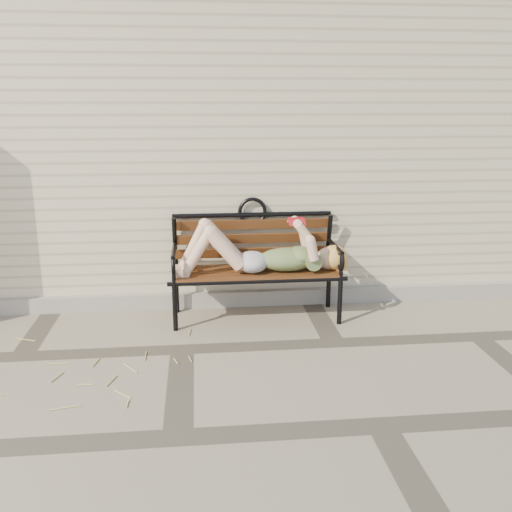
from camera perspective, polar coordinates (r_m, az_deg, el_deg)
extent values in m
plane|color=gray|center=(4.69, -7.39, -9.25)|extent=(80.00, 80.00, 0.00)
cube|color=beige|center=(7.28, -7.29, 11.73)|extent=(8.00, 4.00, 3.00)
cube|color=#9C958D|center=(5.56, -7.21, -4.40)|extent=(8.00, 0.10, 0.15)
cylinder|color=black|center=(4.99, -8.11, -5.01)|extent=(0.04, 0.04, 0.44)
cylinder|color=black|center=(5.41, -7.96, -3.38)|extent=(0.04, 0.04, 0.44)
cylinder|color=black|center=(5.13, 8.39, -4.42)|extent=(0.04, 0.04, 0.44)
cylinder|color=black|center=(5.54, 7.28, -2.89)|extent=(0.04, 0.04, 0.44)
cube|color=#522915|center=(5.15, 0.00, -1.60)|extent=(1.50, 0.48, 0.03)
cylinder|color=black|center=(4.94, 0.26, -2.56)|extent=(1.57, 0.04, 0.04)
cylinder|color=black|center=(5.36, -0.25, -1.12)|extent=(1.57, 0.04, 0.04)
torus|color=black|center=(5.35, -0.37, 4.47)|extent=(0.27, 0.04, 0.27)
ellipsoid|color=#0B3A4F|center=(5.12, 3.10, -0.34)|extent=(0.53, 0.30, 0.21)
ellipsoid|color=#0B3A4F|center=(5.13, 4.41, 0.07)|extent=(0.26, 0.30, 0.16)
ellipsoid|color=#ACACB1|center=(5.09, -0.41, -0.60)|extent=(0.30, 0.33, 0.19)
sphere|color=#D4B08F|center=(5.19, 7.28, -0.22)|extent=(0.22, 0.22, 0.22)
ellipsoid|color=#F2B75B|center=(5.20, 7.81, -0.15)|extent=(0.25, 0.25, 0.23)
cube|color=#A7131A|center=(5.05, 4.04, 3.78)|extent=(0.14, 0.02, 0.02)
cube|color=white|center=(5.01, 4.12, 3.38)|extent=(0.14, 0.09, 0.05)
cube|color=white|center=(5.09, 3.96, 3.58)|extent=(0.14, 0.09, 0.05)
cube|color=#A7131A|center=(5.01, 4.13, 3.42)|extent=(0.15, 0.09, 0.05)
cube|color=#A7131A|center=(5.09, 3.95, 3.63)|extent=(0.15, 0.09, 0.05)
cylinder|color=tan|center=(4.20, -12.32, -12.52)|extent=(0.11, 0.08, 0.01)
cylinder|color=tan|center=(4.44, -14.87, -11.08)|extent=(0.17, 0.02, 0.01)
cylinder|color=tan|center=(3.94, -19.66, -15.10)|extent=(0.10, 0.10, 0.01)
cylinder|color=tan|center=(4.07, -13.23, -13.51)|extent=(0.12, 0.05, 0.01)
cylinder|color=tan|center=(3.57, -9.51, -17.74)|extent=(0.19, 0.04, 0.01)
cylinder|color=tan|center=(5.01, -8.33, -7.59)|extent=(0.06, 0.12, 0.01)
cylinder|color=tan|center=(4.08, -15.89, -13.67)|extent=(0.11, 0.04, 0.01)
cylinder|color=tan|center=(3.70, -11.51, -16.57)|extent=(0.20, 0.06, 0.01)
cylinder|color=tan|center=(4.15, -11.33, -12.84)|extent=(0.16, 0.06, 0.01)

